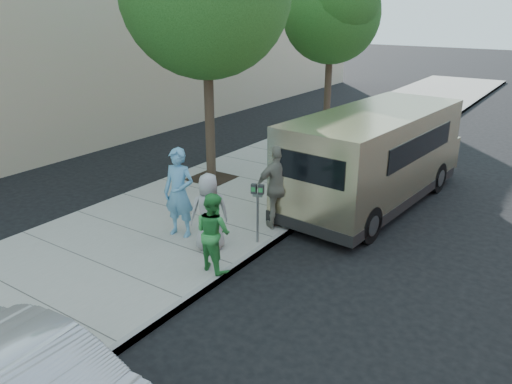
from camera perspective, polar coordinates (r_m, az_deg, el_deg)
ground at (r=12.03m, az=-3.71°, el=-4.17°), size 120.00×120.00×0.00m
sidewalk at (r=12.59m, az=-7.34°, el=-2.76°), size 5.00×60.00×0.15m
curb_face at (r=11.25m, az=2.12°, el=-5.55°), size 0.12×60.00×0.16m
tree_far at (r=20.66m, az=8.78°, el=19.94°), size 3.92×3.80×6.49m
parking_meter at (r=10.61m, az=0.17°, el=-1.01°), size 0.29×0.17×1.34m
van at (r=13.49m, az=13.54°, el=4.08°), size 2.79×6.92×2.51m
person_officer at (r=11.10m, az=-8.78°, el=-0.08°), size 0.81×0.61×2.01m
person_green_shirt at (r=9.64m, az=-4.92°, el=-4.57°), size 0.86×0.73×1.58m
person_gray_shirt at (r=10.46m, az=-5.37°, el=-2.27°), size 0.93×0.96×1.66m
person_striped_polo at (r=11.37m, az=2.60°, el=0.58°), size 1.09×1.22×1.99m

